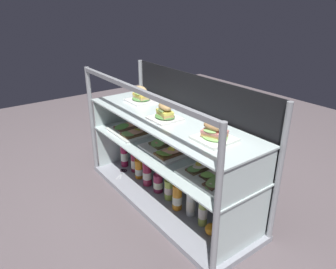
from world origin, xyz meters
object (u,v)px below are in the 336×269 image
(juice_bottle_back_center, at_px, (147,173))
(orange_fruit_beside_bottles, at_px, (211,229))
(plated_roll_sandwich_far_left, at_px, (165,114))
(kitchen_scissors, at_px, (123,172))
(plated_roll_sandwich_mid_right, at_px, (141,96))
(juice_bottle_tucked_behind, at_px, (177,197))
(juice_bottle_near_post, at_px, (134,161))
(juice_bottle_front_middle, at_px, (169,189))
(juice_bottle_back_right, at_px, (158,183))
(plated_roll_sandwich_far_right, at_px, (214,133))
(juice_bottle_front_left_end, at_px, (139,168))
(open_sandwich_tray_far_left, at_px, (212,174))
(juice_bottle_front_fourth, at_px, (124,155))
(juice_bottle_front_second, at_px, (191,202))
(juice_bottle_front_right_end, at_px, (203,211))
(open_sandwich_tray_mid_right, at_px, (168,148))
(open_sandwich_tray_left_of_center, at_px, (132,130))

(juice_bottle_back_center, xyz_separation_m, orange_fruit_beside_bottles, (0.70, 0.00, -0.07))
(plated_roll_sandwich_far_left, relative_size, kitchen_scissors, 1.23)
(plated_roll_sandwich_mid_right, xyz_separation_m, juice_bottle_tucked_behind, (0.58, -0.09, -0.55))
(plated_roll_sandwich_mid_right, xyz_separation_m, juice_bottle_near_post, (-0.03, -0.07, -0.55))
(juice_bottle_front_middle, bearing_deg, juice_bottle_back_right, -175.30)
(plated_roll_sandwich_far_right, bearing_deg, juice_bottle_front_left_end, -177.38)
(open_sandwich_tray_far_left, height_order, juice_bottle_front_fourth, open_sandwich_tray_far_left)
(open_sandwich_tray_far_left, distance_m, juice_bottle_front_middle, 0.50)
(juice_bottle_front_left_end, relative_size, juice_bottle_front_second, 0.85)
(plated_roll_sandwich_far_left, distance_m, juice_bottle_front_middle, 0.56)
(juice_bottle_back_center, xyz_separation_m, juice_bottle_front_right_end, (0.60, 0.03, -0.00))
(plated_roll_sandwich_far_left, xyz_separation_m, juice_bottle_back_right, (-0.09, 0.00, -0.56))
(kitchen_scissors, bearing_deg, juice_bottle_back_right, 10.58)
(juice_bottle_back_center, bearing_deg, juice_bottle_front_right_end, 2.47)
(open_sandwich_tray_far_left, height_order, orange_fruit_beside_bottles, open_sandwich_tray_far_left)
(plated_roll_sandwich_mid_right, relative_size, open_sandwich_tray_mid_right, 0.56)
(juice_bottle_front_second, bearing_deg, juice_bottle_tucked_behind, -163.37)
(plated_roll_sandwich_far_right, distance_m, juice_bottle_front_middle, 0.68)
(plated_roll_sandwich_mid_right, bearing_deg, juice_bottle_front_right_end, -4.76)
(open_sandwich_tray_far_left, relative_size, juice_bottle_front_right_end, 1.42)
(juice_bottle_front_second, distance_m, juice_bottle_front_right_end, 0.12)
(open_sandwich_tray_left_of_center, distance_m, juice_bottle_tucked_behind, 0.66)
(open_sandwich_tray_left_of_center, distance_m, open_sandwich_tray_far_left, 0.86)
(juice_bottle_back_right, height_order, kitchen_scissors, juice_bottle_back_right)
(open_sandwich_tray_left_of_center, distance_m, juice_bottle_front_fourth, 0.32)
(juice_bottle_front_second, bearing_deg, juice_bottle_front_right_end, -1.53)
(plated_roll_sandwich_far_left, relative_size, open_sandwich_tray_mid_right, 0.54)
(juice_bottle_front_left_end, relative_size, juice_bottle_back_center, 0.87)
(plated_roll_sandwich_mid_right, relative_size, juice_bottle_front_second, 0.75)
(juice_bottle_tucked_behind, bearing_deg, plated_roll_sandwich_far_left, 175.35)
(plated_roll_sandwich_far_right, xyz_separation_m, juice_bottle_front_second, (-0.16, -0.01, -0.54))
(plated_roll_sandwich_mid_right, bearing_deg, juice_bottle_back_center, -24.39)
(juice_bottle_front_left_end, distance_m, orange_fruit_beside_bottles, 0.83)
(plated_roll_sandwich_far_left, relative_size, open_sandwich_tray_far_left, 0.54)
(juice_bottle_front_left_end, height_order, juice_bottle_front_middle, juice_bottle_front_left_end)
(juice_bottle_back_right, distance_m, juice_bottle_front_second, 0.35)
(juice_bottle_near_post, height_order, juice_bottle_back_center, juice_bottle_back_center)
(juice_bottle_front_fourth, bearing_deg, orange_fruit_beside_bottles, -0.07)
(plated_roll_sandwich_far_right, height_order, juice_bottle_front_left_end, plated_roll_sandwich_far_right)
(plated_roll_sandwich_mid_right, height_order, open_sandwich_tray_mid_right, plated_roll_sandwich_mid_right)
(juice_bottle_back_center, height_order, juice_bottle_back_right, juice_bottle_back_center)
(juice_bottle_tucked_behind, relative_size, kitchen_scissors, 1.58)
(open_sandwich_tray_left_of_center, height_order, juice_bottle_front_right_end, open_sandwich_tray_left_of_center)
(juice_bottle_back_center, height_order, juice_bottle_front_second, juice_bottle_front_second)
(juice_bottle_front_middle, distance_m, juice_bottle_tucked_behind, 0.13)
(juice_bottle_front_middle, relative_size, juice_bottle_front_right_end, 0.85)
(juice_bottle_front_left_end, bearing_deg, juice_bottle_near_post, 168.54)
(open_sandwich_tray_left_of_center, distance_m, juice_bottle_front_left_end, 0.31)
(open_sandwich_tray_far_left, bearing_deg, plated_roll_sandwich_far_right, 139.99)
(open_sandwich_tray_far_left, height_order, juice_bottle_front_right_end, open_sandwich_tray_far_left)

